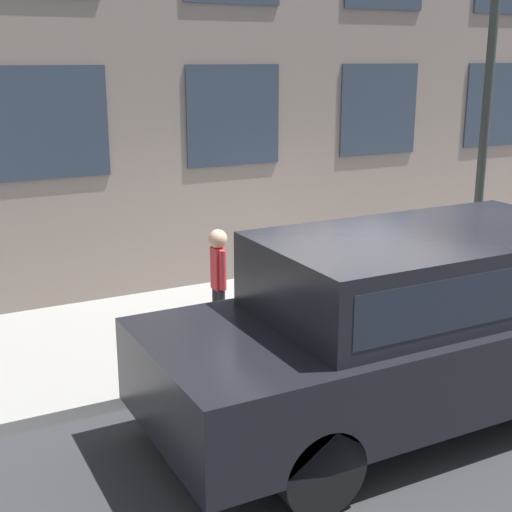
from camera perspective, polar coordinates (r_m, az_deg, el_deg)
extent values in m
plane|color=#2D2D30|center=(8.51, 7.40, -8.12)|extent=(80.00, 80.00, 0.00)
cube|color=gray|center=(9.68, 2.24, -4.59)|extent=(3.06, 60.00, 0.13)
cube|color=#2D3847|center=(13.53, 18.78, 11.37)|extent=(0.03, 1.47, 1.43)
cube|color=#2D3847|center=(11.81, 9.82, 11.45)|extent=(0.03, 1.47, 1.43)
cube|color=#2D3847|center=(10.45, -1.79, 11.16)|extent=(0.03, 1.47, 1.43)
cube|color=#2D3847|center=(9.61, -16.05, 10.19)|extent=(0.03, 1.47, 1.43)
cylinder|color=gray|center=(8.45, 3.01, -7.06)|extent=(0.30, 0.30, 0.04)
cylinder|color=gray|center=(8.33, 3.04, -5.13)|extent=(0.22, 0.22, 0.65)
sphere|color=slate|center=(8.23, 3.07, -3.01)|extent=(0.23, 0.23, 0.23)
cylinder|color=black|center=(8.20, 3.08, -2.56)|extent=(0.08, 0.08, 0.09)
cylinder|color=gray|center=(8.39, 3.99, -4.44)|extent=(0.09, 0.10, 0.09)
cylinder|color=gray|center=(8.23, 2.08, -4.81)|extent=(0.09, 0.10, 0.09)
cylinder|color=#232328|center=(8.41, -2.79, -4.89)|extent=(0.10, 0.10, 0.66)
cylinder|color=#232328|center=(8.53, -3.18, -4.61)|extent=(0.10, 0.10, 0.66)
cube|color=red|center=(8.29, -3.04, -1.01)|extent=(0.18, 0.12, 0.49)
cylinder|color=red|center=(8.17, -2.67, -1.15)|extent=(0.08, 0.08, 0.47)
cylinder|color=red|center=(8.39, -3.41, -0.71)|extent=(0.08, 0.08, 0.47)
sphere|color=tan|center=(8.19, -3.08, 1.38)|extent=(0.22, 0.22, 0.22)
cylinder|color=black|center=(5.72, 5.11, -16.63)|extent=(0.24, 0.72, 0.72)
cylinder|color=black|center=(7.07, -2.67, -9.93)|extent=(0.24, 0.72, 0.72)
cylinder|color=black|center=(8.84, 17.00, -5.27)|extent=(0.24, 0.72, 0.72)
cube|color=black|center=(7.05, 12.63, -6.89)|extent=(1.99, 5.28, 0.79)
cube|color=black|center=(6.89, 13.83, -0.95)|extent=(1.75, 3.27, 0.70)
cube|color=#1E232D|center=(6.89, 13.83, -0.95)|extent=(1.76, 3.01, 0.45)
cylinder|color=#2D332D|center=(10.55, 16.80, -2.81)|extent=(0.26, 0.26, 0.12)
cylinder|color=#2D332D|center=(10.10, 17.80, 9.34)|extent=(0.12, 0.12, 4.60)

